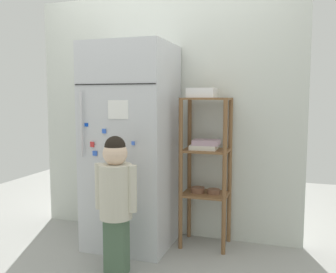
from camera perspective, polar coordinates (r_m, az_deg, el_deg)
ground_plane at (r=3.35m, az=-2.86°, el=-16.76°), size 6.00×6.00×0.00m
kitchen_wall_back at (r=3.45m, az=-0.73°, el=3.22°), size 2.57×0.03×2.26m
refrigerator at (r=3.21m, az=-5.73°, el=-1.51°), size 0.71×0.68×1.76m
child_standing at (r=2.71m, az=-8.18°, el=-8.45°), size 0.33×0.25×1.03m
pantry_shelf_unit at (r=3.18m, az=5.92°, el=-3.64°), size 0.41×0.32×1.30m
fruit_bin at (r=3.13m, az=5.52°, el=6.74°), size 0.23×0.19×0.09m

